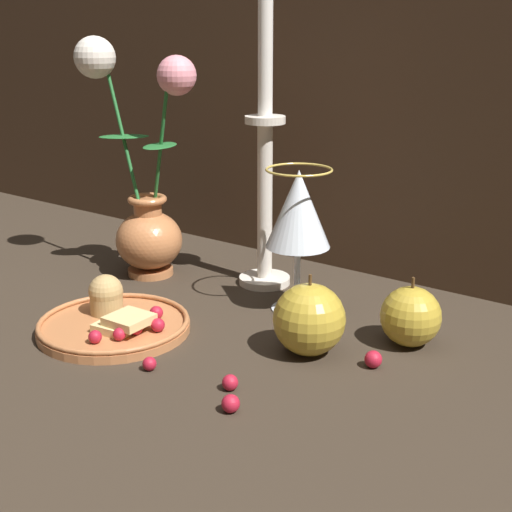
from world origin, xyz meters
TOP-DOWN VIEW (x-y plane):
  - ground_plane at (0.00, 0.00)m, footprint 2.40×2.40m
  - vase at (-0.18, 0.10)m, footprint 0.18×0.10m
  - plate_with_pastries at (-0.07, -0.07)m, footprint 0.18×0.18m
  - wine_glass at (0.07, 0.12)m, footprint 0.08×0.08m
  - candlestick at (-0.02, 0.17)m, footprint 0.07×0.07m
  - apple_beside_vase at (0.15, 0.02)m, footprint 0.08×0.08m
  - apple_near_glass at (0.23, 0.11)m, footprint 0.07×0.07m
  - berry_near_plate at (0.04, -0.12)m, footprint 0.02×0.02m
  - berry_front_center at (0.13, -0.10)m, footprint 0.02×0.02m
  - berry_by_glass_stem at (0.23, 0.03)m, footprint 0.02×0.02m
  - berry_under_candlestick at (0.16, -0.13)m, footprint 0.02×0.02m
  - berry_far_right at (0.12, 0.07)m, footprint 0.01×0.01m

SIDE VIEW (x-z plane):
  - ground_plane at x=0.00m, z-range 0.00..0.00m
  - berry_far_right at x=0.12m, z-range 0.00..0.01m
  - berry_near_plate at x=0.04m, z-range 0.00..0.02m
  - berry_front_center at x=0.13m, z-range 0.00..0.02m
  - berry_under_candlestick at x=0.16m, z-range 0.00..0.02m
  - berry_by_glass_stem at x=0.23m, z-range 0.00..0.02m
  - plate_with_pastries at x=-0.07m, z-range -0.02..0.04m
  - apple_near_glass at x=0.23m, z-range -0.01..0.08m
  - apple_beside_vase at x=0.15m, z-range -0.01..0.09m
  - vase at x=-0.18m, z-range -0.04..0.29m
  - wine_glass at x=0.07m, z-range 0.04..0.22m
  - candlestick at x=-0.02m, z-range -0.04..0.35m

